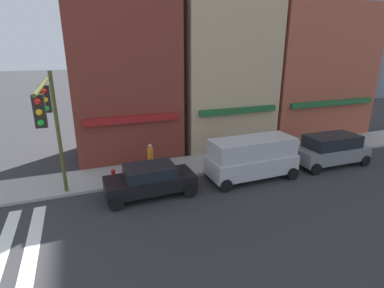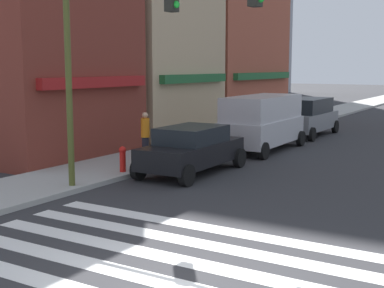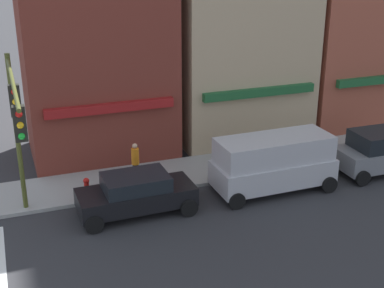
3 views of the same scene
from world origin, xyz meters
name	(u,v)px [view 2 (image 2 of 3)]	position (x,y,z in m)	size (l,w,h in m)	color
ground_plane	(181,287)	(0.00, 0.00, 0.00)	(200.00, 200.00, 0.00)	#2D2D30
crosswalk_stripes	(181,286)	(0.00, 0.00, 0.00)	(6.56, 10.80, 0.01)	silver
storefront_row	(154,10)	(15.66, 11.50, 6.42)	(23.32, 5.30, 14.56)	maroon
traffic_signal	(136,30)	(4.18, 3.99, 4.50)	(0.32, 6.46, 6.11)	#474C1E
sedan_black	(192,149)	(8.13, 4.70, 0.84)	(4.43, 2.02, 1.59)	black
van_silver	(262,121)	(13.94, 4.70, 1.29)	(5.03, 2.22, 2.34)	#B7B7BC
suv_grey	(307,116)	(19.67, 4.70, 1.03)	(4.73, 2.12, 1.94)	slate
pedestrian_orange_vest	(145,135)	(8.73, 7.07, 1.07)	(0.32, 0.32, 1.77)	#23232D
fire_hydrant	(123,158)	(6.54, 6.40, 0.61)	(0.24, 0.24, 0.84)	red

